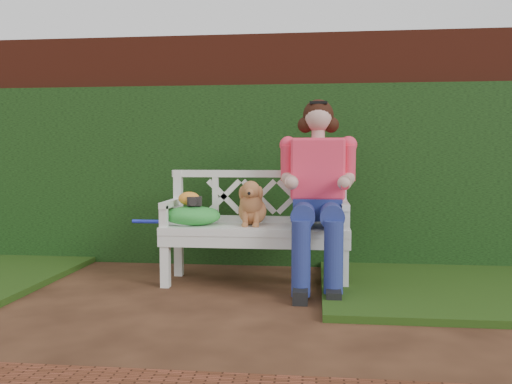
# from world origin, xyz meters

# --- Properties ---
(ground) EXTENTS (60.00, 60.00, 0.00)m
(ground) POSITION_xyz_m (0.00, 0.00, 0.00)
(ground) COLOR black
(brick_wall) EXTENTS (10.00, 0.30, 2.20)m
(brick_wall) POSITION_xyz_m (0.00, 1.90, 1.10)
(brick_wall) COLOR #5C2113
(brick_wall) RESTS_ON ground
(ivy_hedge) EXTENTS (10.00, 0.18, 1.70)m
(ivy_hedge) POSITION_xyz_m (0.00, 1.68, 0.85)
(ivy_hedge) COLOR #24551B
(ivy_hedge) RESTS_ON ground
(grass_right) EXTENTS (2.60, 2.00, 0.05)m
(grass_right) POSITION_xyz_m (2.40, 0.90, 0.03)
(grass_right) COLOR #1C3412
(grass_right) RESTS_ON ground
(garden_bench) EXTENTS (1.63, 0.76, 0.48)m
(garden_bench) POSITION_xyz_m (0.57, 0.89, 0.24)
(garden_bench) COLOR white
(garden_bench) RESTS_ON ground
(seated_woman) EXTENTS (0.90, 1.02, 1.51)m
(seated_woman) POSITION_xyz_m (1.06, 0.87, 0.76)
(seated_woman) COLOR #D63E5F
(seated_woman) RESTS_ON ground
(dog) EXTENTS (0.28, 0.36, 0.37)m
(dog) POSITION_xyz_m (0.54, 0.88, 0.67)
(dog) COLOR olive
(dog) RESTS_ON garden_bench
(tennis_racket) EXTENTS (0.71, 0.36, 0.03)m
(tennis_racket) POSITION_xyz_m (-0.03, 0.89, 0.50)
(tennis_racket) COLOR white
(tennis_racket) RESTS_ON garden_bench
(green_bag) EXTENTS (0.48, 0.38, 0.16)m
(green_bag) POSITION_xyz_m (0.05, 0.86, 0.56)
(green_bag) COLOR #308929
(green_bag) RESTS_ON garden_bench
(camera_item) EXTENTS (0.12, 0.10, 0.08)m
(camera_item) POSITION_xyz_m (0.07, 0.85, 0.67)
(camera_item) COLOR #262323
(camera_item) RESTS_ON green_bag
(baseball_glove) EXTENTS (0.21, 0.19, 0.11)m
(baseball_glove) POSITION_xyz_m (0.02, 0.88, 0.69)
(baseball_glove) COLOR orange
(baseball_glove) RESTS_ON green_bag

